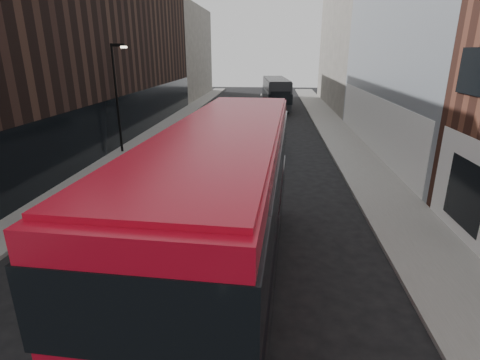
% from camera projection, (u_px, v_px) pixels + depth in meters
% --- Properties ---
extents(sidewalk_right, '(3.00, 80.00, 0.15)m').
position_uv_depth(sidewalk_right, '(339.00, 135.00, 31.14)').
color(sidewalk_right, slate).
rests_on(sidewalk_right, ground).
extents(sidewalk_left, '(2.00, 80.00, 0.15)m').
position_uv_depth(sidewalk_left, '(157.00, 132.00, 32.41)').
color(sidewalk_left, slate).
rests_on(sidewalk_left, ground).
extents(building_victorian, '(6.50, 24.00, 21.00)m').
position_uv_depth(building_victorian, '(352.00, 26.00, 45.61)').
color(building_victorian, '#5E5A53').
rests_on(building_victorian, ground).
extents(building_left_mid, '(5.00, 24.00, 14.00)m').
position_uv_depth(building_left_mid, '(131.00, 48.00, 35.16)').
color(building_left_mid, black).
rests_on(building_left_mid, ground).
extents(building_left_far, '(5.00, 20.00, 13.00)m').
position_uv_depth(building_left_far, '(184.00, 53.00, 56.05)').
color(building_left_far, '#5E5A53').
rests_on(building_left_far, ground).
extents(street_lamp, '(1.06, 0.22, 7.00)m').
position_uv_depth(street_lamp, '(117.00, 92.00, 24.50)').
color(street_lamp, black).
rests_on(street_lamp, sidewalk_left).
extents(red_bus, '(3.51, 12.32, 4.92)m').
position_uv_depth(red_bus, '(227.00, 204.00, 10.18)').
color(red_bus, '#A30A1C').
rests_on(red_bus, ground).
extents(grey_bus, '(3.59, 11.40, 3.63)m').
position_uv_depth(grey_bus, '(276.00, 93.00, 45.45)').
color(grey_bus, black).
rests_on(grey_bus, ground).
extents(car_a, '(2.14, 4.76, 1.59)m').
position_uv_depth(car_a, '(262.00, 138.00, 26.69)').
color(car_a, black).
rests_on(car_a, ground).
extents(car_b, '(1.69, 4.02, 1.29)m').
position_uv_depth(car_b, '(271.00, 147.00, 24.82)').
color(car_b, gray).
rests_on(car_b, ground).
extents(car_c, '(2.61, 5.58, 1.57)m').
position_uv_depth(car_c, '(258.00, 123.00, 32.50)').
color(car_c, black).
rests_on(car_c, ground).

